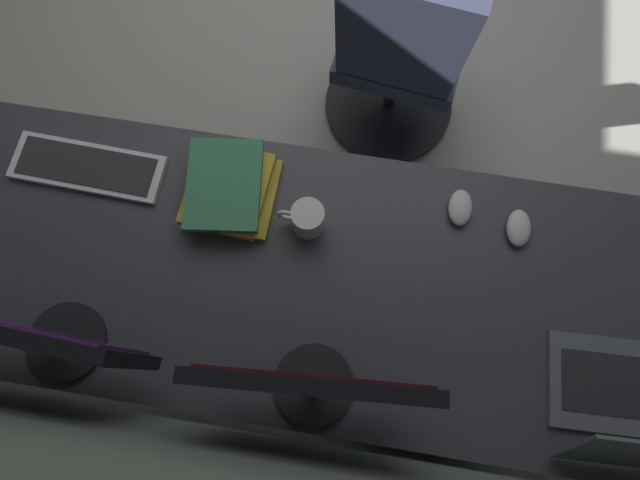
# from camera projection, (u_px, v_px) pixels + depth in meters

# --- Properties ---
(desk) EXTENTS (2.16, 0.75, 0.73)m
(desk) POSITION_uv_depth(u_px,v_px,m) (317.00, 285.00, 1.37)
(desk) COLOR #38383D
(desk) RESTS_ON ground
(drawer_pedestal) EXTENTS (0.40, 0.51, 0.69)m
(drawer_pedestal) POSITION_uv_depth(u_px,v_px,m) (411.00, 325.00, 1.66)
(drawer_pedestal) COLOR #38383D
(drawer_pedestal) RESTS_ON ground
(monitor_primary) EXTENTS (0.47, 0.20, 0.42)m
(monitor_primary) POSITION_uv_depth(u_px,v_px,m) (313.00, 384.00, 1.01)
(monitor_primary) COLOR black
(monitor_primary) RESTS_ON desk
(monitor_secondary) EXTENTS (0.56, 0.20, 0.42)m
(monitor_secondary) POSITION_uv_depth(u_px,v_px,m) (11.00, 332.00, 1.03)
(monitor_secondary) COLOR black
(monitor_secondary) RESTS_ON desk
(laptop_leftmost) EXTENTS (0.30, 0.31, 0.23)m
(laptop_leftmost) POSITION_uv_depth(u_px,v_px,m) (619.00, 410.00, 1.18)
(laptop_leftmost) COLOR #595B60
(laptop_leftmost) RESTS_ON desk
(keyboard_main) EXTENTS (0.42, 0.15, 0.02)m
(keyboard_main) POSITION_uv_depth(u_px,v_px,m) (88.00, 167.00, 1.39)
(keyboard_main) COLOR silver
(keyboard_main) RESTS_ON desk
(mouse_main) EXTENTS (0.06, 0.10, 0.03)m
(mouse_main) POSITION_uv_depth(u_px,v_px,m) (519.00, 228.00, 1.33)
(mouse_main) COLOR silver
(mouse_main) RESTS_ON desk
(mouse_spare) EXTENTS (0.06, 0.10, 0.03)m
(mouse_spare) POSITION_uv_depth(u_px,v_px,m) (460.00, 208.00, 1.35)
(mouse_spare) COLOR silver
(mouse_spare) RESTS_ON desk
(book_stack_near) EXTENTS (0.25, 0.28, 0.07)m
(book_stack_near) POSITION_uv_depth(u_px,v_px,m) (228.00, 189.00, 1.34)
(book_stack_near) COLOR gold
(book_stack_near) RESTS_ON desk
(coffee_mug) EXTENTS (0.13, 0.09, 0.10)m
(coffee_mug) POSITION_uv_depth(u_px,v_px,m) (307.00, 219.00, 1.31)
(coffee_mug) COLOR silver
(coffee_mug) RESTS_ON desk
(office_chair) EXTENTS (0.56, 0.58, 0.97)m
(office_chair) POSITION_uv_depth(u_px,v_px,m) (398.00, 61.00, 1.81)
(office_chair) COLOR #383D56
(office_chair) RESTS_ON ground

